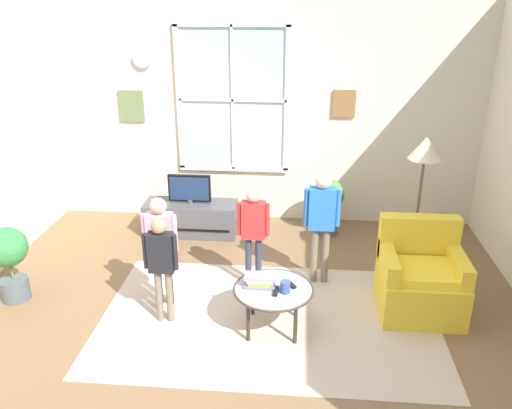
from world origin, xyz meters
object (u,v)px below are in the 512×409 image
object	(u,v)px
coffee_table	(273,291)
person_black_shirt	(161,258)
book_stack	(260,280)
person_red_shirt	(253,226)
person_blue_shirt	(322,215)
potted_plant_corner	(9,256)
cup	(285,287)
tv_stand	(191,218)
television	(189,188)
potted_plant_by_window	(329,200)
remote_near_cup	(276,292)
person_pink_shirt	(161,240)
armchair	(420,279)
remote_near_books	(291,284)
floor_lamp	(424,163)

from	to	relation	value
coffee_table	person_black_shirt	xyz separation A→B (m)	(-1.01, 0.03, 0.27)
book_stack	person_red_shirt	size ratio (longest dim) A/B	0.26
person_blue_shirt	potted_plant_corner	world-z (taller)	person_blue_shirt
book_stack	cup	distance (m)	0.25
tv_stand	book_stack	world-z (taller)	book_stack
cup	television	bearing A→B (deg)	122.38
book_stack	person_blue_shirt	bearing A→B (deg)	55.96
cup	tv_stand	bearing A→B (deg)	122.35
coffee_table	potted_plant_by_window	xyz separation A→B (m)	(0.58, 2.10, 0.06)
remote_near_cup	potted_plant_corner	world-z (taller)	potted_plant_corner
potted_plant_corner	person_pink_shirt	bearing A→B (deg)	1.40
armchair	person_pink_shirt	bearing A→B (deg)	-176.77
coffee_table	armchair	bearing A→B (deg)	17.98
television	potted_plant_by_window	xyz separation A→B (m)	(1.73, 0.16, -0.16)
coffee_table	person_red_shirt	bearing A→B (deg)	108.35
potted_plant_by_window	potted_plant_corner	size ratio (longest dim) A/B	0.93
television	person_black_shirt	size ratio (longest dim) A/B	0.50
tv_stand	television	xyz separation A→B (m)	(0.00, -0.00, 0.40)
remote_near_books	potted_plant_by_window	bearing A→B (deg)	78.22
coffee_table	person_blue_shirt	size ratio (longest dim) A/B	0.59
armchair	coffee_table	size ratio (longest dim) A/B	1.19
coffee_table	person_blue_shirt	world-z (taller)	person_blue_shirt
person_blue_shirt	floor_lamp	world-z (taller)	floor_lamp
coffee_table	potted_plant_corner	bearing A→B (deg)	174.05
person_red_shirt	floor_lamp	world-z (taller)	floor_lamp
coffee_table	cup	world-z (taller)	cup
coffee_table	person_black_shirt	distance (m)	1.05
tv_stand	remote_near_cup	size ratio (longest dim) A/B	8.26
remote_near_cup	person_black_shirt	xyz separation A→B (m)	(-1.04, 0.10, 0.23)
potted_plant_by_window	person_red_shirt	bearing A→B (deg)	-121.28
person_red_shirt	tv_stand	bearing A→B (deg)	127.28
remote_near_books	tv_stand	bearing A→B (deg)	125.00
tv_stand	person_pink_shirt	xyz separation A→B (m)	(0.07, -1.63, 0.50)
potted_plant_corner	tv_stand	bearing A→B (deg)	48.90
person_black_shirt	floor_lamp	xyz separation A→B (m)	(2.41, 0.92, 0.67)
coffee_table	cup	bearing A→B (deg)	-26.57
armchair	remote_near_books	bearing A→B (deg)	-162.92
person_pink_shirt	person_black_shirt	bearing A→B (deg)	-74.70
coffee_table	cup	distance (m)	0.14
coffee_table	remote_near_cup	bearing A→B (deg)	-68.68
tv_stand	potted_plant_corner	world-z (taller)	potted_plant_corner
book_stack	floor_lamp	world-z (taller)	floor_lamp
coffee_table	person_blue_shirt	xyz separation A→B (m)	(0.44, 0.88, 0.38)
television	potted_plant_corner	distance (m)	2.21
television	person_red_shirt	xyz separation A→B (m)	(0.91, -1.19, 0.07)
person_blue_shirt	person_red_shirt	size ratio (longest dim) A/B	1.13
person_red_shirt	potted_plant_by_window	xyz separation A→B (m)	(0.82, 1.35, -0.23)
remote_near_books	remote_near_cup	size ratio (longest dim) A/B	1.00
coffee_table	remote_near_cup	size ratio (longest dim) A/B	5.20
armchair	person_blue_shirt	world-z (taller)	person_blue_shirt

